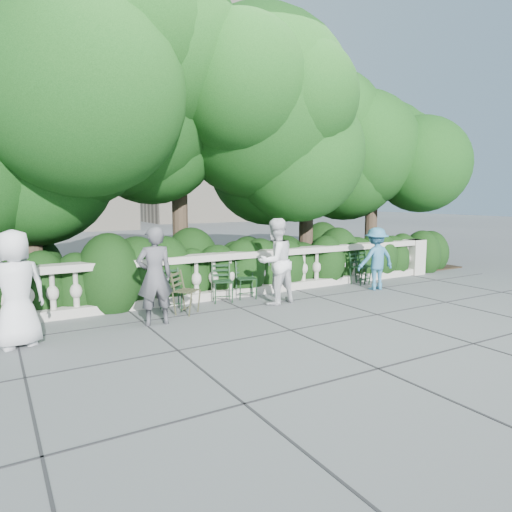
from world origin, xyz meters
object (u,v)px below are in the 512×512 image
chair_b (224,304)px  person_woman_grey (155,276)px  chair_c (248,300)px  chair_a (172,312)px  person_casual_man (275,261)px  chair_e (369,284)px  chair_weathered (194,314)px  chair_f (365,285)px  person_older_blue (376,259)px  person_businessman (16,289)px

chair_b → person_woman_grey: 2.09m
chair_c → person_woman_grey: person_woman_grey is taller
chair_a → person_casual_man: (2.11, -0.42, 0.89)m
chair_a → chair_c: bearing=15.9°
person_woman_grey → chair_c: bearing=-157.4°
chair_e → chair_weathered: (-5.07, -0.52, 0.00)m
chair_c → chair_e: size_ratio=1.00×
chair_f → person_casual_man: size_ratio=0.47×
chair_weathered → chair_a: bearing=87.8°
chair_weathered → person_older_blue: (4.70, -0.04, 0.75)m
chair_a → chair_weathered: bearing=-41.6°
person_businessman → person_older_blue: 7.69m
chair_f → chair_weathered: size_ratio=1.00×
chair_e → chair_weathered: same height
chair_c → chair_f: same height
chair_a → person_older_blue: size_ratio=0.56×
chair_c → person_businessman: (-4.48, -0.96, 0.88)m
chair_c → person_woman_grey: (-2.33, -0.84, 0.86)m
chair_b → person_businessman: size_ratio=0.48×
chair_b → person_older_blue: size_ratio=0.56×
chair_a → person_older_blue: bearing=6.0°
chair_f → person_businessman: (-7.83, -0.90, 0.88)m
chair_weathered → person_older_blue: person_older_blue is taller
person_businessman → person_older_blue: size_ratio=1.18×
chair_f → person_casual_man: person_casual_man is taller
chair_e → person_casual_man: (-3.25, -0.57, 0.89)m
chair_b → chair_weathered: size_ratio=1.00×
chair_weathered → person_woman_grey: 1.24m
chair_weathered → person_casual_man: person_casual_man is taller
person_woman_grey → person_older_blue: bearing=-174.4°
chair_e → chair_b: bearing=178.4°
chair_weathered → chair_f: bearing=-34.3°
chair_f → person_businessman: person_businessman is taller
chair_c → person_older_blue: (3.20, -0.57, 0.75)m
person_businessman → person_woman_grey: size_ratio=1.02×
chair_b → chair_e: bearing=17.4°
person_older_blue → chair_c: bearing=-2.8°
person_woman_grey → person_casual_man: person_casual_man is taller
person_businessman → person_older_blue: person_businessman is taller
chair_c → chair_weathered: bearing=-146.1°
person_casual_man → chair_a: bearing=-21.2°
chair_c → person_businessman: size_ratio=0.48×
chair_weathered → person_older_blue: bearing=-40.3°
person_casual_man → person_older_blue: bearing=170.3°
chair_weathered → person_businessman: 3.14m
chair_b → chair_e: same height
chair_e → chair_f: (-0.22, -0.05, 0.00)m
chair_b → chair_a: bearing=-157.2°
chair_c → chair_f: size_ratio=1.00×
chair_a → chair_weathered: same height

